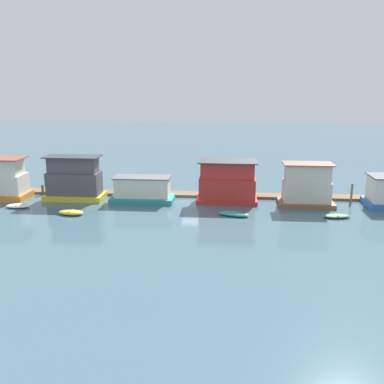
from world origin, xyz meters
name	(u,v)px	position (x,y,z in m)	size (l,w,h in m)	color
ground_plane	(193,201)	(0.00, 0.00, 0.00)	(200.00, 200.00, 0.00)	#426070
dock_walkway	(194,194)	(0.00, 2.63, 0.15)	(59.60, 2.00, 0.30)	brown
houseboat_orange	(3,180)	(-22.80, -0.43, 2.21)	(5.77, 3.70, 7.81)	orange
houseboat_yellow	(74,180)	(-14.15, -0.09, 2.34)	(6.97, 3.40, 5.22)	gold
houseboat_teal	(142,190)	(-5.90, -0.33, 1.35)	(7.35, 3.51, 2.95)	teal
houseboat_red	(227,182)	(4.00, 0.35, 2.29)	(6.99, 3.80, 4.87)	red
houseboat_brown	(307,186)	(12.96, -0.45, 2.21)	(6.17, 3.58, 4.86)	brown
dinghy_white	(18,206)	(-19.28, -4.16, 0.21)	(2.74, 1.61, 0.42)	white
dinghy_yellow	(71,212)	(-12.43, -6.22, 0.26)	(2.90, 1.66, 0.51)	yellow
dinghy_teal	(234,214)	(4.76, -5.24, 0.22)	(3.44, 1.88, 0.44)	teal
dinghy_green	(336,216)	(15.36, -4.94, 0.19)	(2.90, 1.52, 0.38)	#47844C
mooring_post_far_right	(43,190)	(-18.81, 1.39, 0.65)	(0.30, 0.30, 1.31)	brown
mooring_post_centre	(352,193)	(18.52, 1.39, 1.08)	(0.26, 0.26, 2.15)	#846B4C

